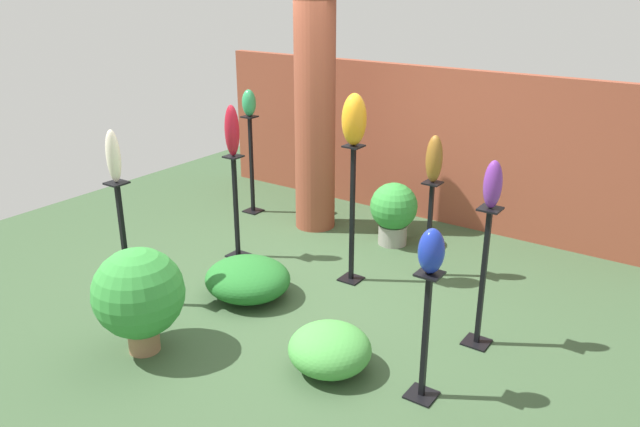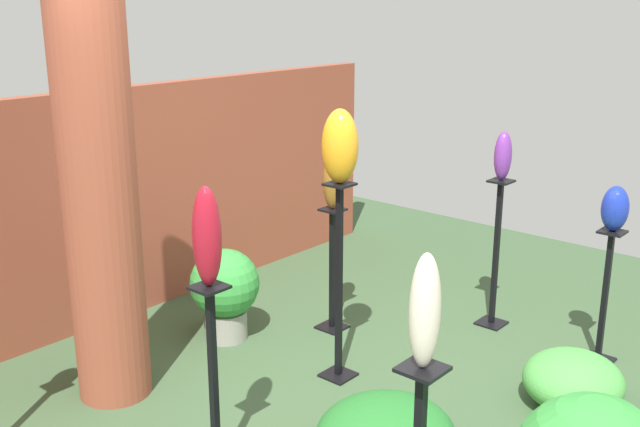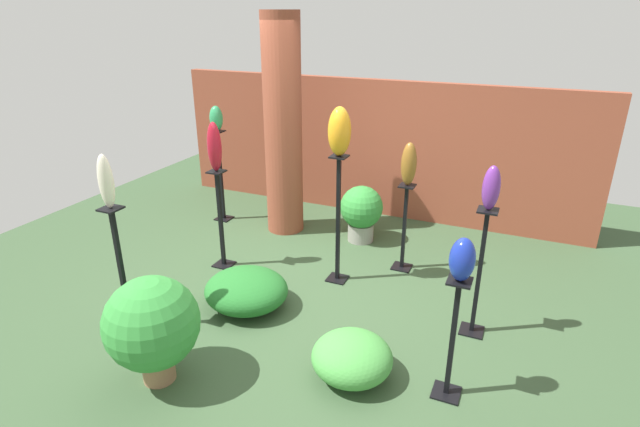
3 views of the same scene
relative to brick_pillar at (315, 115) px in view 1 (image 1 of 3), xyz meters
The scene contains 21 objects.
ground_plane 2.03m from the brick_pillar, 58.68° to the right, with size 8.00×8.00×0.00m, color #385133.
brick_wall_back 1.35m from the brick_pillar, 50.92° to the left, with size 5.60×0.12×1.79m, color brown.
brick_pillar is the anchor object (origin of this frame).
pedestal_amber 1.60m from the brick_pillar, 40.94° to the right, with size 0.20×0.20×1.33m.
pedestal_jade 1.18m from the brick_pillar, behind, with size 0.20×0.20×1.20m.
pedestal_cobalt 3.38m from the brick_pillar, 41.67° to the right, with size 0.20×0.20×0.95m.
pedestal_ruby 1.42m from the brick_pillar, 98.10° to the right, with size 0.20×0.20×1.08m.
pedestal_violet 2.93m from the brick_pillar, 27.76° to the right, with size 0.20×0.20×1.15m.
pedestal_ivory 2.60m from the brick_pillar, 96.22° to the right, with size 0.20×0.20×1.14m.
pedestal_bronze 1.91m from the brick_pillar, 14.78° to the right, with size 0.20×0.20×0.95m.
art_vase_amber 1.47m from the brick_pillar, 40.94° to the right, with size 0.22×0.24×0.46m, color orange.
art_vase_jade 0.90m from the brick_pillar, behind, with size 0.17×0.16×0.31m, color #2D9356.
art_vase_cobalt 3.28m from the brick_pillar, 41.67° to the right, with size 0.17×0.18×0.31m, color #192D9E.
art_vase_ruby 1.17m from the brick_pillar, 98.10° to the right, with size 0.14×0.15×0.50m, color maroon.
art_vase_violet 2.83m from the brick_pillar, 27.76° to the right, with size 0.14×0.13×0.36m, color #6B2D8C.
art_vase_ivory 2.48m from the brick_pillar, 96.22° to the right, with size 0.12×0.11×0.44m, color beige.
art_vase_bronze 1.70m from the brick_pillar, 14.78° to the right, with size 0.16×0.14×0.44m, color brown.
potted_plant_mid_right 1.35m from the brick_pillar, ahead, with size 0.51×0.51×0.69m.
potted_plant_front_right 3.03m from the brick_pillar, 81.79° to the right, with size 0.70×0.70×0.85m.
foliage_bed_east 2.15m from the brick_pillar, 74.13° to the right, with size 0.79×0.74×0.35m, color #236B28.
foliage_bed_west 3.08m from the brick_pillar, 52.58° to the right, with size 0.62×0.61×0.35m, color #479942.
Camera 1 is at (3.11, -4.19, 2.72)m, focal length 35.00 mm.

